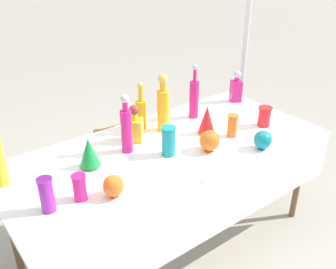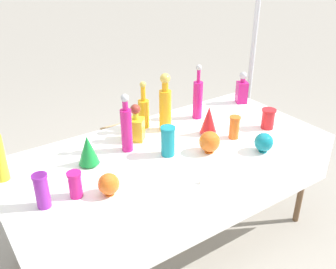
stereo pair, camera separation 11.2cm
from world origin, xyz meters
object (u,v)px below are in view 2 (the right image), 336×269
at_px(slender_vase_3, 42,190).
at_px(fluted_vase_0, 209,120).
at_px(round_bowl_1, 210,142).
at_px(slender_vase_4, 234,126).
at_px(fluted_vase_1, 88,150).
at_px(round_bowl_0, 109,184).
at_px(cardboard_box_behind_right, 126,149).
at_px(tall_bottle_4, 198,98).
at_px(canopy_pole, 251,71).
at_px(tall_bottle_2, 126,127).
at_px(round_bowl_2, 264,142).
at_px(square_decanter_1, 136,126).
at_px(cardboard_box_behind_left, 138,142).
at_px(slender_vase_1, 168,140).
at_px(slender_vase_2, 75,184).
at_px(tall_bottle_3, 165,106).
at_px(tall_bottle_0, 144,111).
at_px(slender_vase_0, 268,118).
at_px(square_decanter_0, 242,90).

relative_size(slender_vase_3, fluted_vase_0, 0.91).
height_order(slender_vase_3, round_bowl_1, slender_vase_3).
distance_m(slender_vase_4, fluted_vase_1, 0.96).
height_order(slender_vase_3, round_bowl_0, slender_vase_3).
distance_m(fluted_vase_1, cardboard_box_behind_right, 1.40).
distance_m(tall_bottle_4, canopy_pole, 0.87).
height_order(tall_bottle_2, cardboard_box_behind_right, tall_bottle_2).
distance_m(fluted_vase_1, round_bowl_2, 1.07).
distance_m(square_decanter_1, canopy_pole, 1.41).
bearing_deg(fluted_vase_1, round_bowl_0, -95.78).
relative_size(tall_bottle_4, cardboard_box_behind_left, 0.77).
distance_m(square_decanter_1, cardboard_box_behind_right, 1.16).
relative_size(slender_vase_1, canopy_pole, 0.08).
distance_m(slender_vase_2, cardboard_box_behind_left, 1.88).
bearing_deg(cardboard_box_behind_left, square_decanter_1, -119.62).
distance_m(tall_bottle_2, cardboard_box_behind_left, 1.48).
relative_size(tall_bottle_2, slender_vase_4, 2.44).
xyz_separation_m(round_bowl_1, canopy_pole, (1.08, 0.72, 0.06)).
height_order(tall_bottle_3, slender_vase_2, tall_bottle_3).
distance_m(tall_bottle_0, tall_bottle_4, 0.42).
distance_m(tall_bottle_2, fluted_vase_1, 0.28).
bearing_deg(cardboard_box_behind_right, cardboard_box_behind_left, 29.34).
distance_m(tall_bottle_4, cardboard_box_behind_left, 1.21).
bearing_deg(slender_vase_2, slender_vase_0, -0.13).
bearing_deg(slender_vase_4, tall_bottle_3, 131.22).
relative_size(tall_bottle_3, slender_vase_3, 2.22).
xyz_separation_m(fluted_vase_1, round_bowl_0, (-0.03, -0.33, -0.03)).
xyz_separation_m(tall_bottle_0, cardboard_box_behind_right, (0.21, 0.72, -0.72)).
bearing_deg(round_bowl_1, square_decanter_0, 32.95).
distance_m(slender_vase_2, round_bowl_1, 0.86).
height_order(slender_vase_3, cardboard_box_behind_left, slender_vase_3).
relative_size(tall_bottle_0, square_decanter_0, 1.30).
bearing_deg(round_bowl_2, round_bowl_0, 172.06).
relative_size(slender_vase_2, round_bowl_0, 1.19).
height_order(tall_bottle_0, slender_vase_3, tall_bottle_0).
bearing_deg(tall_bottle_0, round_bowl_0, -133.89).
distance_m(slender_vase_4, round_bowl_2, 0.24).
bearing_deg(tall_bottle_2, square_decanter_0, 8.32).
distance_m(round_bowl_1, cardboard_box_behind_left, 1.56).
distance_m(slender_vase_0, cardboard_box_behind_left, 1.54).
bearing_deg(tall_bottle_3, slender_vase_4, -48.78).
xyz_separation_m(square_decanter_1, round_bowl_0, (-0.42, -0.44, -0.04)).
height_order(tall_bottle_2, tall_bottle_3, tall_bottle_3).
bearing_deg(fluted_vase_1, tall_bottle_2, 4.89).
relative_size(tall_bottle_0, slender_vase_3, 1.82).
height_order(square_decanter_1, cardboard_box_behind_right, square_decanter_1).
distance_m(square_decanter_0, square_decanter_1, 1.03).
bearing_deg(fluted_vase_0, round_bowl_0, -164.56).
xyz_separation_m(slender_vase_4, fluted_vase_1, (-0.93, 0.23, 0.01)).
relative_size(slender_vase_2, slender_vase_3, 0.78).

